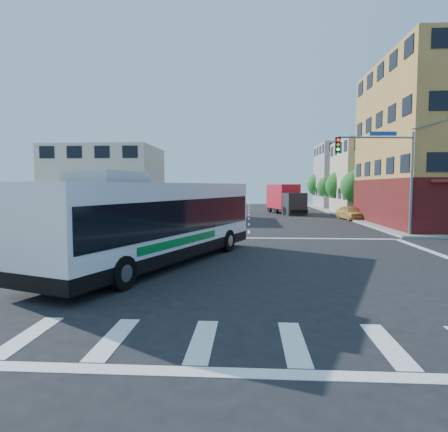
{
  "coord_description": "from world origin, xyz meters",
  "views": [
    {
      "loc": [
        0.02,
        -16.54,
        3.41
      ],
      "look_at": [
        -1.25,
        3.59,
        1.89
      ],
      "focal_mm": 32.0,
      "sensor_mm": 36.0,
      "label": 1
    }
  ],
  "objects": [
    {
      "name": "street_tree_b",
      "position": [
        11.9,
        35.92,
        3.75
      ],
      "size": [
        3.8,
        3.8,
        5.79
      ],
      "color": "#342513",
      "rests_on": "ground"
    },
    {
      "name": "box_truck",
      "position": [
        4.51,
        33.14,
        1.76
      ],
      "size": [
        4.46,
        8.39,
        3.63
      ],
      "rotation": [
        0.0,
        0.0,
        0.28
      ],
      "color": "black",
      "rests_on": "ground"
    },
    {
      "name": "street_tree_c",
      "position": [
        11.9,
        43.92,
        3.46
      ],
      "size": [
        3.4,
        3.4,
        5.29
      ],
      "color": "#342513",
      "rests_on": "ground"
    },
    {
      "name": "street_tree_a",
      "position": [
        11.9,
        27.92,
        3.59
      ],
      "size": [
        3.6,
        3.6,
        5.53
      ],
      "color": "#342513",
      "rests_on": "ground"
    },
    {
      "name": "building_east_near",
      "position": [
        16.98,
        33.98,
        4.51
      ],
      "size": [
        12.06,
        10.06,
        9.0
      ],
      "color": "#C0B493",
      "rests_on": "ground"
    },
    {
      "name": "building_east_far",
      "position": [
        16.98,
        47.98,
        5.01
      ],
      "size": [
        12.06,
        10.06,
        10.0
      ],
      "color": "#A2A29D",
      "rests_on": "ground"
    },
    {
      "name": "parked_car",
      "position": [
        10.27,
        24.46,
        0.72
      ],
      "size": [
        2.36,
        4.46,
        1.44
      ],
      "primitive_type": "imported",
      "rotation": [
        0.0,
        0.0,
        0.16
      ],
      "color": "#DDAF52",
      "rests_on": "ground"
    },
    {
      "name": "signal_mast_ne",
      "position": [
        9.08,
        10.62,
        4.98
      ],
      "size": [
        7.91,
        1.13,
        8.07
      ],
      "color": "slate",
      "rests_on": "ground"
    },
    {
      "name": "transit_bus",
      "position": [
        -3.84,
        0.5,
        1.92
      ],
      "size": [
        7.37,
        13.43,
        3.94
      ],
      "rotation": [
        0.0,
        0.0,
        -0.36
      ],
      "color": "black",
      "rests_on": "ground"
    },
    {
      "name": "ground",
      "position": [
        0.0,
        0.0,
        0.0
      ],
      "size": [
        120.0,
        120.0,
        0.0
      ],
      "primitive_type": "plane",
      "color": "black",
      "rests_on": "ground"
    },
    {
      "name": "street_tree_d",
      "position": [
        11.9,
        51.92,
        3.88
      ],
      "size": [
        4.0,
        4.0,
        6.03
      ],
      "color": "#342513",
      "rests_on": "ground"
    },
    {
      "name": "building_west",
      "position": [
        -17.02,
        29.98,
        4.01
      ],
      "size": [
        12.06,
        10.06,
        8.0
      ],
      "color": "beige",
      "rests_on": "ground"
    }
  ]
}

